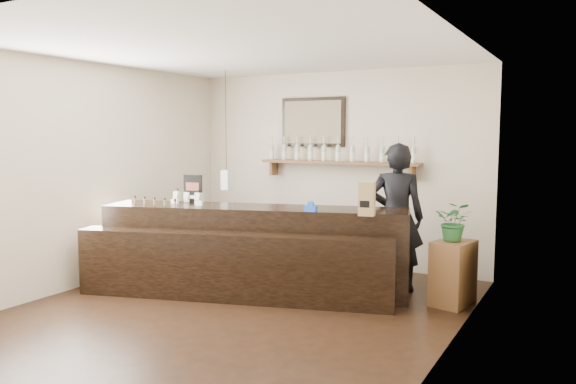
% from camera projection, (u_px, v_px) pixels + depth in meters
% --- Properties ---
extents(ground, '(5.00, 5.00, 0.00)m').
position_uv_depth(ground, '(241.00, 309.00, 6.16)').
color(ground, black).
rests_on(ground, ground).
extents(room_shell, '(5.00, 5.00, 5.00)m').
position_uv_depth(room_shell, '(239.00, 153.00, 5.98)').
color(room_shell, beige).
rests_on(room_shell, ground).
extents(back_wall_decor, '(2.66, 0.96, 1.69)m').
position_uv_depth(back_wall_decor, '(322.00, 144.00, 8.11)').
color(back_wall_decor, brown).
rests_on(back_wall_decor, ground).
extents(counter, '(3.73, 2.02, 1.20)m').
position_uv_depth(counter, '(248.00, 253.00, 6.73)').
color(counter, black).
rests_on(counter, ground).
extents(promo_sign, '(0.25, 0.07, 0.36)m').
position_uv_depth(promo_sign, '(193.00, 189.00, 7.14)').
color(promo_sign, black).
rests_on(promo_sign, counter).
extents(paper_bag, '(0.19, 0.16, 0.37)m').
position_uv_depth(paper_bag, '(367.00, 199.00, 6.02)').
color(paper_bag, '#9F7C4D').
rests_on(paper_bag, counter).
extents(tape_dispenser, '(0.14, 0.06, 0.12)m').
position_uv_depth(tape_dispenser, '(311.00, 208.00, 6.35)').
color(tape_dispenser, blue).
rests_on(tape_dispenser, counter).
extents(side_cabinet, '(0.46, 0.56, 0.72)m').
position_uv_depth(side_cabinet, '(453.00, 273.00, 6.26)').
color(side_cabinet, brown).
rests_on(side_cabinet, ground).
extents(potted_plant, '(0.41, 0.36, 0.44)m').
position_uv_depth(potted_plant, '(455.00, 221.00, 6.20)').
color(potted_plant, '#265F2E').
rests_on(potted_plant, side_cabinet).
extents(shopkeeper, '(0.84, 0.65, 2.04)m').
position_uv_depth(shopkeeper, '(397.00, 208.00, 6.80)').
color(shopkeeper, black).
rests_on(shopkeeper, ground).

